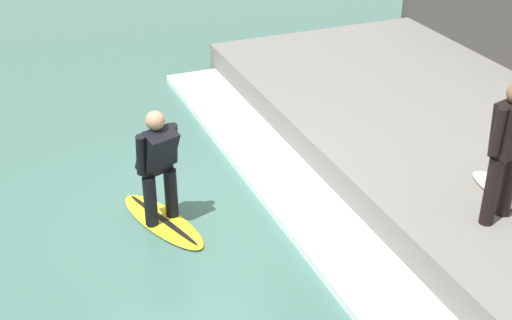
{
  "coord_description": "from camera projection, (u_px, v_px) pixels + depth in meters",
  "views": [
    {
      "loc": [
        -2.08,
        -7.44,
        5.12
      ],
      "look_at": [
        0.96,
        0.0,
        0.7
      ],
      "focal_mm": 50.0,
      "sensor_mm": 36.0,
      "label": 1
    }
  ],
  "objects": [
    {
      "name": "ground_plane",
      "position": [
        187.0,
        221.0,
        9.19
      ],
      "size": [
        28.0,
        28.0,
        0.0
      ],
      "primitive_type": "plane",
      "color": "#426B60"
    },
    {
      "name": "surfboard_riding",
      "position": [
        163.0,
        221.0,
        9.13
      ],
      "size": [
        0.98,
        1.7,
        0.07
      ],
      "color": "yellow",
      "rests_on": "ground_plane"
    },
    {
      "name": "surfer_riding",
      "position": [
        158.0,
        162.0,
        8.71
      ],
      "size": [
        0.56,
        0.56,
        1.52
      ],
      "color": "black",
      "rests_on": "surfboard_riding"
    },
    {
      "name": "concrete_ledge",
      "position": [
        460.0,
        146.0,
        10.45
      ],
      "size": [
        4.4,
        9.72,
        0.53
      ],
      "primitive_type": "cube",
      "color": "slate",
      "rests_on": "ground_plane"
    },
    {
      "name": "wave_foam_crest",
      "position": [
        295.0,
        194.0,
        9.66
      ],
      "size": [
        0.95,
        9.23,
        0.12
      ],
      "primitive_type": "cube",
      "color": "white",
      "rests_on": "ground_plane"
    },
    {
      "name": "surfer_waiting_near",
      "position": [
        508.0,
        146.0,
        7.83
      ],
      "size": [
        0.56,
        0.37,
        1.7
      ],
      "color": "black",
      "rests_on": "concrete_ledge"
    }
  ]
}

